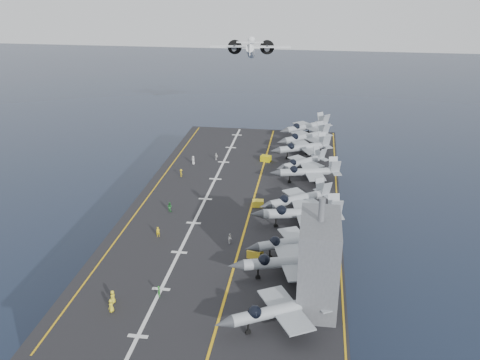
# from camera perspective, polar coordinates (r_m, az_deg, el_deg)

# --- Properties ---
(ground) EXTENTS (500.00, 500.00, 0.00)m
(ground) POSITION_cam_1_polar(r_m,az_deg,el_deg) (104.51, -0.32, -7.44)
(ground) COLOR #142135
(ground) RESTS_ON ground
(hull) EXTENTS (36.00, 90.00, 10.00)m
(hull) POSITION_cam_1_polar(r_m,az_deg,el_deg) (102.11, -0.32, -5.00)
(hull) COLOR #56595E
(hull) RESTS_ON ground
(flight_deck) EXTENTS (38.00, 92.00, 0.40)m
(flight_deck) POSITION_cam_1_polar(r_m,az_deg,el_deg) (99.82, -0.33, -2.35)
(flight_deck) COLOR black
(flight_deck) RESTS_ON hull
(foul_line) EXTENTS (0.35, 90.00, 0.02)m
(foul_line) POSITION_cam_1_polar(r_m,az_deg,el_deg) (99.36, 1.38, -2.34)
(foul_line) COLOR gold
(foul_line) RESTS_ON flight_deck
(landing_centerline) EXTENTS (0.50, 90.00, 0.02)m
(landing_centerline) POSITION_cam_1_polar(r_m,az_deg,el_deg) (100.71, -3.71, -2.03)
(landing_centerline) COLOR silver
(landing_centerline) RESTS_ON flight_deck
(deck_edge_port) EXTENTS (0.25, 90.00, 0.02)m
(deck_edge_port) POSITION_cam_1_polar(r_m,az_deg,el_deg) (103.41, -9.69, -1.65)
(deck_edge_port) COLOR gold
(deck_edge_port) RESTS_ON flight_deck
(deck_edge_stbd) EXTENTS (0.25, 90.00, 0.02)m
(deck_edge_stbd) POSITION_cam_1_polar(r_m,az_deg,el_deg) (98.93, 10.34, -2.84)
(deck_edge_stbd) COLOR gold
(deck_edge_stbd) RESTS_ON flight_deck
(island_superstructure) EXTENTS (5.00, 10.00, 15.00)m
(island_superstructure) POSITION_cam_1_polar(r_m,az_deg,el_deg) (68.72, 8.43, -7.66)
(island_superstructure) COLOR #56595E
(island_superstructure) RESTS_ON flight_deck
(fighter_jet_0) EXTENTS (17.47, 15.59, 5.06)m
(fighter_jet_0) POSITION_cam_1_polar(r_m,az_deg,el_deg) (66.70, 4.21, -13.57)
(fighter_jet_0) COLOR #A2A9B3
(fighter_jet_0) RESTS_ON flight_deck
(fighter_jet_1) EXTENTS (16.98, 13.59, 5.15)m
(fighter_jet_1) POSITION_cam_1_polar(r_m,az_deg,el_deg) (76.06, 5.04, -8.59)
(fighter_jet_1) COLOR #989FA9
(fighter_jet_1) RESTS_ON flight_deck
(fighter_jet_2) EXTENTS (16.43, 14.32, 4.79)m
(fighter_jet_2) POSITION_cam_1_polar(r_m,az_deg,el_deg) (81.63, 5.75, -6.45)
(fighter_jet_2) COLOR gray
(fighter_jet_2) RESTS_ON flight_deck
(fighter_jet_3) EXTENTS (17.08, 13.00, 5.35)m
(fighter_jet_3) POSITION_cam_1_polar(r_m,az_deg,el_deg) (89.84, 6.60, -3.44)
(fighter_jet_3) COLOR gray
(fighter_jet_3) RESTS_ON flight_deck
(fighter_jet_4) EXTENTS (16.91, 15.66, 4.89)m
(fighter_jet_4) POSITION_cam_1_polar(r_m,az_deg,el_deg) (95.64, 6.33, -1.92)
(fighter_jet_4) COLOR #8C939B
(fighter_jet_4) RESTS_ON flight_deck
(fighter_jet_5) EXTENTS (15.84, 12.30, 4.90)m
(fighter_jet_5) POSITION_cam_1_polar(r_m,az_deg,el_deg) (107.96, 7.39, 0.95)
(fighter_jet_5) COLOR #97A0A8
(fighter_jet_5) RESTS_ON flight_deck
(fighter_jet_6) EXTENTS (15.25, 15.04, 4.47)m
(fighter_jet_6) POSITION_cam_1_polar(r_m,az_deg,el_deg) (113.58, 6.76, 1.97)
(fighter_jet_6) COLOR gray
(fighter_jet_6) RESTS_ON flight_deck
(fighter_jet_7) EXTENTS (17.04, 14.93, 4.96)m
(fighter_jet_7) POSITION_cam_1_polar(r_m,az_deg,el_deg) (121.94, 6.81, 3.54)
(fighter_jet_7) COLOR #929BA2
(fighter_jet_7) RESTS_ON flight_deck
(fighter_jet_8) EXTENTS (17.57, 16.89, 5.10)m
(fighter_jet_8) POSITION_cam_1_polar(r_m,az_deg,el_deg) (129.15, 7.02, 4.65)
(fighter_jet_8) COLOR gray
(fighter_jet_8) RESTS_ON flight_deck
(tow_cart_a) EXTENTS (2.48, 1.96, 1.31)m
(tow_cart_a) POSITION_cam_1_polar(r_m,az_deg,el_deg) (81.32, 1.62, -7.86)
(tow_cart_a) COLOR yellow
(tow_cart_a) RESTS_ON flight_deck
(tow_cart_b) EXTENTS (2.17, 1.53, 1.22)m
(tow_cart_b) POSITION_cam_1_polar(r_m,az_deg,el_deg) (97.39, 1.93, -2.50)
(tow_cart_b) COLOR gold
(tow_cart_b) RESTS_ON flight_deck
(tow_cart_c) EXTENTS (2.48, 1.95, 1.31)m
(tow_cart_c) POSITION_cam_1_polar(r_m,az_deg,el_deg) (119.26, 2.77, 2.31)
(tow_cart_c) COLOR #C7BA0B
(tow_cart_c) RESTS_ON flight_deck
(crew_0) EXTENTS (0.95, 1.23, 1.83)m
(crew_0) POSITION_cam_1_polar(r_m,az_deg,el_deg) (71.79, -13.57, -12.89)
(crew_0) COLOR yellow
(crew_0) RESTS_ON flight_deck
(crew_1) EXTENTS (1.22, 1.09, 1.69)m
(crew_1) POSITION_cam_1_polar(r_m,az_deg,el_deg) (87.99, -8.73, -5.49)
(crew_1) COLOR yellow
(crew_1) RESTS_ON flight_deck
(crew_2) EXTENTS (1.28, 1.07, 1.81)m
(crew_2) POSITION_cam_1_polar(r_m,az_deg,el_deg) (96.10, -7.51, -2.86)
(crew_2) COLOR #288236
(crew_2) RESTS_ON flight_deck
(crew_3) EXTENTS (1.06, 1.16, 1.61)m
(crew_3) POSITION_cam_1_polar(r_m,az_deg,el_deg) (111.25, -6.29, 0.76)
(crew_3) COLOR yellow
(crew_3) RESTS_ON flight_deck
(crew_4) EXTENTS (1.16, 1.05, 1.62)m
(crew_4) POSITION_cam_1_polar(r_m,az_deg,el_deg) (119.96, -2.55, 2.51)
(crew_4) COLOR silver
(crew_4) RESTS_ON flight_deck
(crew_5) EXTENTS (1.35, 1.36, 1.92)m
(crew_5) POSITION_cam_1_polar(r_m,az_deg,el_deg) (117.69, -5.01, 2.13)
(crew_5) COLOR silver
(crew_5) RESTS_ON flight_deck
(crew_6) EXTENTS (0.86, 1.09, 1.61)m
(crew_6) POSITION_cam_1_polar(r_m,az_deg,el_deg) (73.48, -8.62, -11.65)
(crew_6) COLOR #248426
(crew_6) RESTS_ON flight_deck
(crew_7) EXTENTS (0.66, 0.98, 1.62)m
(crew_7) POSITION_cam_1_polar(r_m,az_deg,el_deg) (85.17, -1.05, -6.23)
(crew_7) COLOR white
(crew_7) RESTS_ON flight_deck
(transport_plane) EXTENTS (23.95, 17.47, 5.34)m
(transport_plane) POSITION_cam_1_polar(r_m,az_deg,el_deg) (154.89, 1.14, 13.55)
(transport_plane) COLOR #B8BBBD
(fighter_jet_9) EXTENTS (17.57, 16.89, 5.10)m
(fighter_jet_9) POSITION_cam_1_polar(r_m,az_deg,el_deg) (137.27, 7.13, 5.72)
(fighter_jet_9) COLOR gray
(fighter_jet_9) RESTS_ON flight_deck
(crew_8) EXTENTS (0.95, 1.23, 1.83)m
(crew_8) POSITION_cam_1_polar(r_m,az_deg,el_deg) (73.35, -13.41, -12.02)
(crew_8) COLOR yellow
(crew_8) RESTS_ON flight_deck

